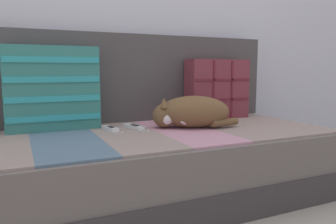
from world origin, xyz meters
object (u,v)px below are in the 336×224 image
object	(u,v)px
throw_pillow_quilted	(217,89)
sleeping_cat	(190,112)
game_remote_near	(111,129)
game_remote_far	(134,127)
couch	(154,163)
throw_pillow_striped	(53,88)

from	to	relation	value
throw_pillow_quilted	sleeping_cat	bearing A→B (deg)	-143.54
game_remote_near	game_remote_far	bearing A→B (deg)	-0.75
couch	game_remote_far	bearing A→B (deg)	132.24
couch	throw_pillow_quilted	bearing A→B (deg)	24.16
couch	throw_pillow_quilted	world-z (taller)	throw_pillow_quilted
sleeping_cat	game_remote_near	size ratio (longest dim) A/B	2.31
sleeping_cat	game_remote_near	world-z (taller)	sleeping_cat
throw_pillow_striped	game_remote_near	xyz separation A→B (m)	(0.25, -0.15, -0.20)
throw_pillow_quilted	game_remote_far	size ratio (longest dim) A/B	1.96
couch	sleeping_cat	world-z (taller)	sleeping_cat
throw_pillow_quilted	game_remote_far	xyz separation A→B (m)	(-0.60, -0.15, -0.17)
game_remote_far	throw_pillow_striped	bearing A→B (deg)	157.90
throw_pillow_striped	game_remote_far	world-z (taller)	throw_pillow_striped
couch	sleeping_cat	xyz separation A→B (m)	(0.20, -0.00, 0.25)
couch	sleeping_cat	bearing A→B (deg)	-0.94
throw_pillow_quilted	throw_pillow_striped	xyz separation A→B (m)	(-0.98, -0.00, 0.03)
throw_pillow_striped	throw_pillow_quilted	bearing A→B (deg)	0.03
couch	throw_pillow_quilted	xyz separation A→B (m)	(0.53, 0.24, 0.35)
game_remote_far	sleeping_cat	bearing A→B (deg)	-17.23
throw_pillow_quilted	throw_pillow_striped	size ratio (longest dim) A/B	0.89
throw_pillow_striped	game_remote_far	xyz separation A→B (m)	(0.38, -0.15, -0.20)
throw_pillow_quilted	sleeping_cat	size ratio (longest dim) A/B	0.93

